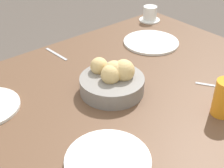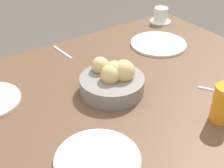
% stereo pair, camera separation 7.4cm
% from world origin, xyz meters
% --- Properties ---
extents(dining_table, '(1.40, 0.95, 0.76)m').
position_xyz_m(dining_table, '(0.00, 0.00, 0.67)').
color(dining_table, brown).
rests_on(dining_table, ground_plane).
extents(bread_basket, '(0.22, 0.22, 0.12)m').
position_xyz_m(bread_basket, '(-0.03, -0.03, 0.81)').
color(bread_basket, gray).
rests_on(bread_basket, dining_table).
extents(plate_near_left, '(0.24, 0.24, 0.01)m').
position_xyz_m(plate_near_left, '(-0.40, -0.20, 0.77)').
color(plate_near_left, white).
rests_on(plate_near_left, dining_table).
extents(plate_far_center, '(0.23, 0.23, 0.01)m').
position_xyz_m(plate_far_center, '(0.19, 0.21, 0.77)').
color(plate_far_center, white).
rests_on(plate_far_center, dining_table).
extents(juice_glass, '(0.07, 0.07, 0.12)m').
position_xyz_m(juice_glass, '(-0.21, 0.29, 0.82)').
color(juice_glass, orange).
rests_on(juice_glass, dining_table).
extents(coffee_cup, '(0.11, 0.11, 0.07)m').
position_xyz_m(coffee_cup, '(-0.59, -0.39, 0.80)').
color(coffee_cup, white).
rests_on(coffee_cup, dining_table).
extents(fork_silver, '(0.11, 0.17, 0.00)m').
position_xyz_m(fork_silver, '(-0.34, 0.21, 0.76)').
color(fork_silver, '#B7B7BC').
rests_on(fork_silver, dining_table).
extents(spoon_coffee, '(0.02, 0.14, 0.00)m').
position_xyz_m(spoon_coffee, '(-0.02, -0.38, 0.76)').
color(spoon_coffee, '#B7B7BC').
rests_on(spoon_coffee, dining_table).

